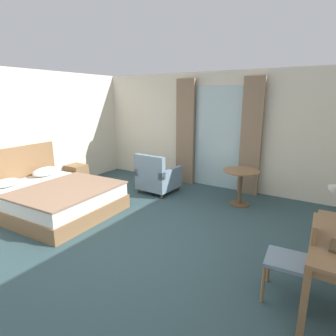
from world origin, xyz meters
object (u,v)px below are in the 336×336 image
object	(u,v)px
nightstand	(77,175)
round_cafe_table	(241,179)
bed	(52,197)
desk_chair	(297,256)
armchair_by_window	(157,177)

from	to	relation	value
nightstand	round_cafe_table	size ratio (longest dim) A/B	0.71
bed	desk_chair	distance (m)	4.17
bed	armchair_by_window	distance (m)	2.19
bed	round_cafe_table	distance (m)	3.58
desk_chair	armchair_by_window	world-z (taller)	desk_chair
bed	armchair_by_window	size ratio (longest dim) A/B	2.51
bed	armchair_by_window	xyz separation A→B (m)	(1.06, 1.91, 0.07)
desk_chair	round_cafe_table	bearing A→B (deg)	119.49
nightstand	armchair_by_window	distance (m)	2.03
desk_chair	armchair_by_window	distance (m)	3.74
round_cafe_table	armchair_by_window	bearing A→B (deg)	-172.23
nightstand	desk_chair	size ratio (longest dim) A/B	0.54
nightstand	round_cafe_table	world-z (taller)	round_cafe_table
desk_chair	armchair_by_window	xyz separation A→B (m)	(-3.10, 2.08, -0.17)
desk_chair	armchair_by_window	bearing A→B (deg)	146.18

